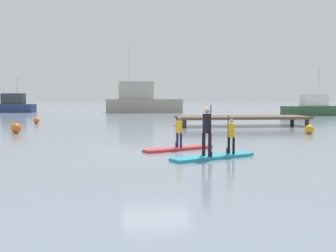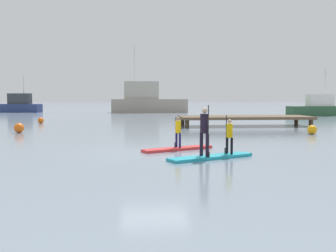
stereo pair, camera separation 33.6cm
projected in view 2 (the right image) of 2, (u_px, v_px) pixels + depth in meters
ground_plane at (155, 152)px, 14.42m from camera, size 240.00×240.00×0.00m
paddleboard_near at (178, 149)px, 15.05m from camera, size 2.88×1.71×0.10m
paddler_child_solo at (178, 130)px, 15.00m from camera, size 0.28×0.38×1.18m
paddleboard_far at (212, 157)px, 13.00m from camera, size 3.09×1.82×0.10m
paddler_adult at (205, 128)px, 12.77m from camera, size 0.37×0.47×1.68m
paddler_child_front at (229, 134)px, 13.33m from camera, size 0.28×0.38×1.32m
fishing_boat_white_large at (147, 101)px, 49.52m from camera, size 9.61×3.19×8.41m
fishing_boat_green_midground at (318, 108)px, 41.26m from camera, size 6.48×2.32×4.96m
motor_boat_small_navy at (18, 105)px, 50.23m from camera, size 6.28×2.94×4.64m
floating_dock at (245, 118)px, 26.94m from camera, size 8.98×2.95×0.69m
mooring_buoy_near at (41, 120)px, 29.80m from camera, size 0.45×0.45×0.45m
mooring_buoy_mid at (312, 130)px, 21.20m from camera, size 0.51×0.51×0.51m
mooring_buoy_far at (19, 128)px, 22.07m from camera, size 0.56×0.56×0.56m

